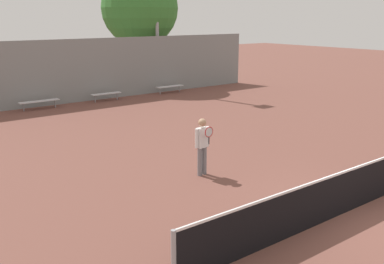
# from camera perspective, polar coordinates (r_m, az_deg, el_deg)

# --- Properties ---
(ground_plane) EXTENTS (100.00, 100.00, 0.00)m
(ground_plane) POSITION_cam_1_polar(r_m,az_deg,el_deg) (11.60, 18.97, -9.57)
(ground_plane) COLOR brown
(tennis_net) EXTENTS (10.28, 0.09, 1.10)m
(tennis_net) POSITION_cam_1_polar(r_m,az_deg,el_deg) (11.39, 19.20, -7.00)
(tennis_net) COLOR #99999E
(tennis_net) RESTS_ON ground_plane
(tennis_player) EXTENTS (0.53, 0.42, 1.71)m
(tennis_player) POSITION_cam_1_polar(r_m,az_deg,el_deg) (13.12, 1.33, -1.43)
(tennis_player) COLOR slate
(tennis_player) RESTS_ON ground_plane
(bench_courtside_near) EXTENTS (1.80, 0.40, 0.44)m
(bench_courtside_near) POSITION_cam_1_polar(r_m,az_deg,el_deg) (27.56, -2.83, 5.77)
(bench_courtside_near) COLOR silver
(bench_courtside_near) RESTS_ON ground_plane
(bench_courtside_far) EXTENTS (1.70, 0.40, 0.44)m
(bench_courtside_far) POSITION_cam_1_polar(r_m,az_deg,el_deg) (25.39, -10.84, 4.77)
(bench_courtside_far) COLOR silver
(bench_courtside_far) RESTS_ON ground_plane
(bench_by_gate) EXTENTS (2.01, 0.40, 0.44)m
(bench_by_gate) POSITION_cam_1_polar(r_m,az_deg,el_deg) (23.96, -18.81, 3.69)
(bench_by_gate) COLOR silver
(bench_by_gate) RESTS_ON ground_plane
(back_fence) EXTENTS (25.67, 0.06, 3.41)m
(back_fence) POSITION_cam_1_polar(r_m,az_deg,el_deg) (24.92, -16.27, 7.32)
(back_fence) COLOR gray
(back_fence) RESTS_ON ground_plane
(tree_green_tall) EXTENTS (4.96, 4.96, 7.57)m
(tree_green_tall) POSITION_cam_1_polar(r_m,az_deg,el_deg) (30.13, -6.65, 15.38)
(tree_green_tall) COLOR brown
(tree_green_tall) RESTS_ON ground_plane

